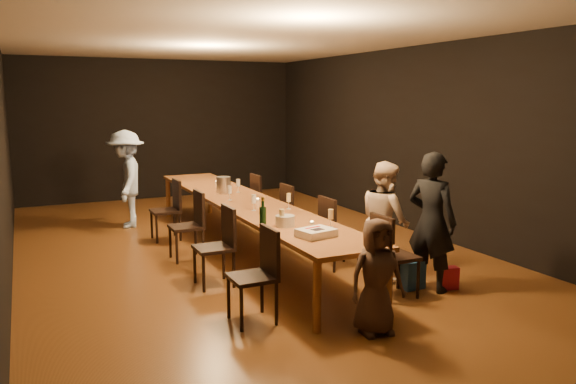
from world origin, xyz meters
name	(u,v)px	position (x,y,z in m)	size (l,w,h in m)	color
ground	(245,252)	(0.00, 0.00, 0.00)	(10.00, 10.00, 0.00)	#452711
room_shell	(243,105)	(0.00, 0.00, 2.08)	(6.04, 10.04, 3.02)	black
table	(244,204)	(0.00, 0.00, 0.70)	(0.90, 6.00, 0.75)	brown
chair_right_0	(395,255)	(0.85, -2.40, 0.47)	(0.42, 0.42, 0.93)	black
chair_right_1	(340,232)	(0.85, -1.20, 0.47)	(0.42, 0.42, 0.93)	black
chair_right_2	(298,215)	(0.85, 0.00, 0.47)	(0.42, 0.42, 0.93)	black
chair_right_3	(266,202)	(0.85, 1.20, 0.47)	(0.42, 0.42, 0.93)	black
chair_left_0	(252,276)	(-0.85, -2.40, 0.47)	(0.42, 0.42, 0.93)	black
chair_left_1	(214,247)	(-0.85, -1.20, 0.47)	(0.42, 0.42, 0.93)	black
chair_left_2	(186,226)	(-0.85, 0.00, 0.47)	(0.42, 0.42, 0.93)	black
chair_left_3	(165,210)	(-0.85, 1.20, 0.47)	(0.42, 0.42, 0.93)	black
woman_birthday	(432,222)	(1.34, -2.40, 0.80)	(0.58, 0.38, 1.59)	black
woman_tan	(385,220)	(1.15, -1.77, 0.71)	(0.69, 0.54, 1.43)	beige
man_blue	(127,179)	(-1.22, 2.36, 0.82)	(1.06, 0.61, 1.65)	#9CBCF1
child	(377,276)	(0.09, -3.14, 0.55)	(0.54, 0.35, 1.10)	#453027
gift_bag_red	(448,278)	(1.54, -2.48, 0.13)	(0.22, 0.12, 0.26)	#B51B39
gift_bag_blue	(412,274)	(1.18, -2.28, 0.17)	(0.26, 0.18, 0.33)	#2559A3
birthday_cake	(316,233)	(-0.08, -2.28, 0.79)	(0.41, 0.36, 0.09)	white
plate_stack	(285,221)	(-0.17, -1.71, 0.81)	(0.22, 0.22, 0.12)	silver
champagne_bottle	(263,212)	(-0.38, -1.58, 0.91)	(0.08, 0.08, 0.33)	black
ice_bucket	(223,185)	(-0.05, 0.77, 0.87)	(0.22, 0.22, 0.24)	silver
wineglass_0	(282,218)	(-0.22, -1.74, 0.85)	(0.06, 0.06, 0.21)	beige
wineglass_1	(331,218)	(0.27, -1.98, 0.85)	(0.06, 0.06, 0.21)	beige
wineglass_2	(254,203)	(-0.15, -0.73, 0.85)	(0.06, 0.06, 0.21)	silver
wineglass_3	(289,201)	(0.30, -0.83, 0.85)	(0.06, 0.06, 0.21)	beige
wineglass_4	(230,193)	(-0.18, 0.10, 0.85)	(0.06, 0.06, 0.21)	silver
wineglass_5	(238,186)	(0.16, 0.67, 0.85)	(0.06, 0.06, 0.21)	silver
tealight_near	(312,223)	(0.15, -1.75, 0.77)	(0.05, 0.05, 0.03)	#B2B7B2
tealight_mid	(258,200)	(0.15, -0.12, 0.77)	(0.05, 0.05, 0.03)	#B2B7B2
tealight_far	(216,182)	(0.15, 1.71, 0.77)	(0.05, 0.05, 0.03)	#B2B7B2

